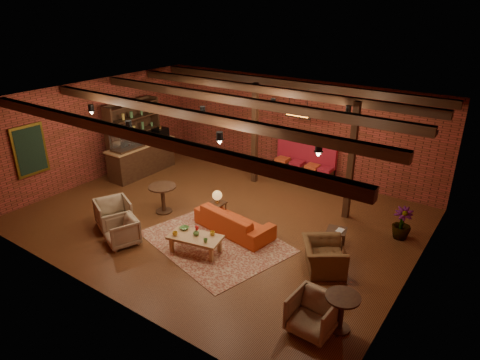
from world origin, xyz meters
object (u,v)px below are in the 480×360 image
Objects in this scene: round_table_left at (163,194)px; round_table_right at (342,307)px; armchair_right at (324,252)px; coffee_table at (195,238)px; side_table_lamp at (217,198)px; armchair_a at (113,212)px; plant_tall at (407,193)px; armchair_b at (121,230)px; sofa at (234,220)px; side_table_book at (337,231)px; armchair_far at (313,312)px.

round_table_left reaches higher than round_table_right.
coffee_table is at bearing 76.99° from armchair_right.
side_table_lamp is 4.85m from round_table_right.
coffee_table is 2.54m from armchair_a.
round_table_right is 3.95m from plant_tall.
armchair_b is 4.83m from armchair_right.
round_table_right is at bearing -24.94° from side_table_lamp.
armchair_b is at bearing 77.91° from armchair_right.
side_table_lamp is 0.82× the size of armchair_right.
round_table_right is (5.88, -1.50, -0.05)m from round_table_left.
round_table_left is 1.08× the size of round_table_right.
sofa is 1.32m from coffee_table.
coffee_table is 2.31m from round_table_left.
side_table_book is (2.45, 0.76, 0.15)m from sofa.
armchair_far is 0.32× the size of plant_tall.
coffee_table is 3.50m from armchair_far.
plant_tall is (4.35, 1.84, 0.60)m from side_table_lamp.
round_table_left reaches higher than coffee_table.
armchair_a is 1.56× the size of side_table_book.
side_table_book is at bearing 115.21° from round_table_right.
armchair_b is 0.74× the size of armchair_right.
armchair_a is at bearing 39.42° from sofa.
side_table_book is at bearing -26.76° from armchair_right.
armchair_right reaches higher than sofa.
side_table_lamp is 1.11× the size of armchair_b.
side_table_lamp is 4.64m from armchair_far.
armchair_right is at bearing -8.64° from side_table_lamp.
armchair_right is 1.38× the size of round_table_right.
armchair_far reaches higher than side_table_book.
armchair_a is 1.12× the size of armchair_b.
side_table_lamp is at bearing 86.46° from armchair_b.
plant_tall is at bearing 86.92° from armchair_far.
armchair_right is 1.27× the size of armchair_far.
sofa is 2.60m from armchair_right.
armchair_b is 0.94× the size of armchair_far.
armchair_a is 1.14× the size of round_table_right.
armchair_right is (3.34, -0.51, -0.19)m from side_table_lamp.
armchair_far is (5.93, -0.46, -0.02)m from armchair_a.
armchair_right is 1.88× the size of side_table_book.
armchair_b is at bearing -156.24° from coffee_table.
armchair_right is at bearing -113.24° from plant_tall.
side_table_lamp is 1.05× the size of armchair_far.
armchair_right is 0.41× the size of plant_tall.
sofa is 2.71× the size of round_table_left.
sofa is 2.57m from side_table_book.
armchair_a is 0.34× the size of plant_tall.
plant_tall is (5.84, 2.38, 0.70)m from round_table_left.
plant_tall is at bearing 22.88° from side_table_lamp.
side_table_lamp is 3.25m from side_table_book.
plant_tall is at bearing 59.46° from armchair_b.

